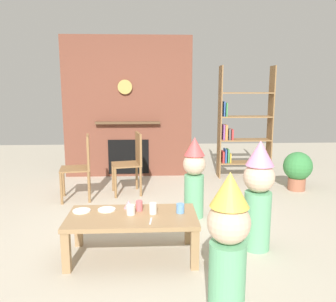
# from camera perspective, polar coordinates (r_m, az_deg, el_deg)

# --- Properties ---
(ground_plane) EXTENTS (12.00, 12.00, 0.00)m
(ground_plane) POSITION_cam_1_polar(r_m,az_deg,el_deg) (3.82, -2.01, -13.53)
(ground_plane) COLOR #BCB29E
(brick_fireplace_feature) EXTENTS (2.20, 0.28, 2.40)m
(brick_fireplace_feature) POSITION_cam_1_polar(r_m,az_deg,el_deg) (6.12, -6.55, 7.00)
(brick_fireplace_feature) COLOR brown
(brick_fireplace_feature) RESTS_ON ground_plane
(bookshelf) EXTENTS (0.90, 0.28, 1.90)m
(bookshelf) POSITION_cam_1_polar(r_m,az_deg,el_deg) (6.13, 11.76, 3.68)
(bookshelf) COLOR olive
(bookshelf) RESTS_ON ground_plane
(coffee_table) EXTENTS (1.18, 0.60, 0.40)m
(coffee_table) POSITION_cam_1_polar(r_m,az_deg,el_deg) (3.27, -5.86, -11.37)
(coffee_table) COLOR #9E7A51
(coffee_table) RESTS_ON ground_plane
(paper_cup_near_left) EXTENTS (0.06, 0.06, 0.10)m
(paper_cup_near_left) POSITION_cam_1_polar(r_m,az_deg,el_deg) (3.34, -4.71, -8.88)
(paper_cup_near_left) COLOR #E5666B
(paper_cup_near_left) RESTS_ON coffee_table
(paper_cup_near_right) EXTENTS (0.08, 0.08, 0.09)m
(paper_cup_near_right) POSITION_cam_1_polar(r_m,az_deg,el_deg) (3.26, -6.09, -9.52)
(paper_cup_near_right) COLOR silver
(paper_cup_near_right) RESTS_ON coffee_table
(paper_cup_center) EXTENTS (0.07, 0.07, 0.10)m
(paper_cup_center) POSITION_cam_1_polar(r_m,az_deg,el_deg) (3.26, -2.46, -9.33)
(paper_cup_center) COLOR silver
(paper_cup_center) RESTS_ON coffee_table
(paper_cup_far_left) EXTENTS (0.08, 0.08, 0.09)m
(paper_cup_far_left) POSITION_cam_1_polar(r_m,az_deg,el_deg) (3.28, 2.02, -9.33)
(paper_cup_far_left) COLOR #669EE0
(paper_cup_far_left) RESTS_ON coffee_table
(paper_plate_front) EXTENTS (0.17, 0.17, 0.01)m
(paper_plate_front) POSITION_cam_1_polar(r_m,az_deg,el_deg) (3.42, -13.92, -9.45)
(paper_plate_front) COLOR white
(paper_plate_front) RESTS_ON coffee_table
(paper_plate_rear) EXTENTS (0.17, 0.17, 0.01)m
(paper_plate_rear) POSITION_cam_1_polar(r_m,az_deg,el_deg) (3.41, -9.97, -9.39)
(paper_plate_rear) COLOR white
(paper_plate_rear) RESTS_ON coffee_table
(birthday_cake_slice) EXTENTS (0.10, 0.10, 0.08)m
(birthday_cake_slice) POSITION_cam_1_polar(r_m,az_deg,el_deg) (3.42, -6.42, -8.62)
(birthday_cake_slice) COLOR pink
(birthday_cake_slice) RESTS_ON coffee_table
(table_fork) EXTENTS (0.03, 0.15, 0.01)m
(table_fork) POSITION_cam_1_polar(r_m,az_deg,el_deg) (3.10, -2.83, -11.32)
(table_fork) COLOR silver
(table_fork) RESTS_ON coffee_table
(child_with_cone_hat) EXTENTS (0.28, 0.28, 1.03)m
(child_with_cone_hat) POSITION_cam_1_polar(r_m,az_deg,el_deg) (2.39, 9.77, -14.72)
(child_with_cone_hat) COLOR #66B27F
(child_with_cone_hat) RESTS_ON ground_plane
(child_in_pink) EXTENTS (0.29, 0.29, 1.07)m
(child_in_pink) POSITION_cam_1_polar(r_m,az_deg,el_deg) (3.44, 14.52, -6.62)
(child_in_pink) COLOR #66B27F
(child_in_pink) RESTS_ON ground_plane
(child_by_the_chairs) EXTENTS (0.27, 0.27, 0.97)m
(child_by_the_chairs) POSITION_cam_1_polar(r_m,az_deg,el_deg) (4.17, 4.29, -4.01)
(child_by_the_chairs) COLOR #66B27F
(child_by_the_chairs) RESTS_ON ground_plane
(dining_chair_left) EXTENTS (0.46, 0.46, 0.90)m
(dining_chair_left) POSITION_cam_1_polar(r_m,az_deg,el_deg) (4.97, -13.89, -1.97)
(dining_chair_left) COLOR olive
(dining_chair_left) RESTS_ON ground_plane
(dining_chair_middle) EXTENTS (0.47, 0.47, 0.90)m
(dining_chair_middle) POSITION_cam_1_polar(r_m,az_deg,el_deg) (5.12, -5.83, -1.35)
(dining_chair_middle) COLOR olive
(dining_chair_middle) RESTS_ON ground_plane
(potted_plant_tall) EXTENTS (0.43, 0.43, 0.59)m
(potted_plant_tall) POSITION_cam_1_polar(r_m,az_deg,el_deg) (5.65, 20.39, -2.69)
(potted_plant_tall) COLOR #9E5B42
(potted_plant_tall) RESTS_ON ground_plane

